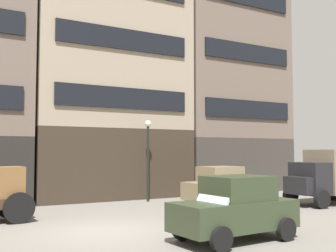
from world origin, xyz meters
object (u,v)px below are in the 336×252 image
delivery_truck_near (330,174)px  sedan_parked_curb (222,186)px  streetlamp_curbside (148,149)px  sedan_dark (235,208)px

delivery_truck_near → sedan_parked_curb: (-4.92, 2.10, -0.51)m
delivery_truck_near → streetlamp_curbside: streetlamp_curbside is taller
sedan_parked_curb → streetlamp_curbside: size_ratio=0.92×
sedan_dark → streetlamp_curbside: size_ratio=0.92×
sedan_dark → sedan_parked_curb: bearing=55.8°
delivery_truck_near → streetlamp_curbside: size_ratio=1.07×
sedan_parked_curb → streetlamp_curbside: bearing=125.7°
sedan_dark → streetlamp_curbside: 9.75m
delivery_truck_near → sedan_dark: (-9.14, -4.11, -0.51)m
sedan_parked_curb → streetlamp_curbside: 4.29m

